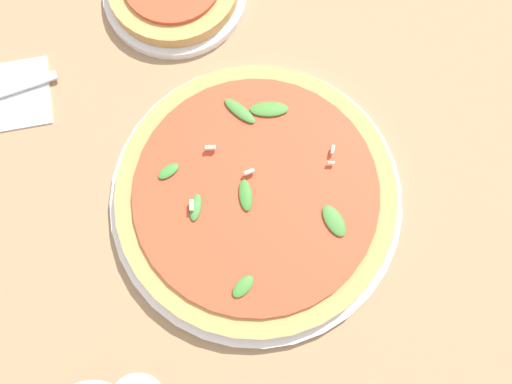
% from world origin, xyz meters
% --- Properties ---
extents(ground_plane, '(6.00, 6.00, 0.00)m').
position_xyz_m(ground_plane, '(0.00, 0.00, 0.00)').
color(ground_plane, '#9E7A56').
extents(pizza_arugula_main, '(0.35, 0.35, 0.05)m').
position_xyz_m(pizza_arugula_main, '(-0.03, 0.03, 0.02)').
color(pizza_arugula_main, white).
rests_on(pizza_arugula_main, ground_plane).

